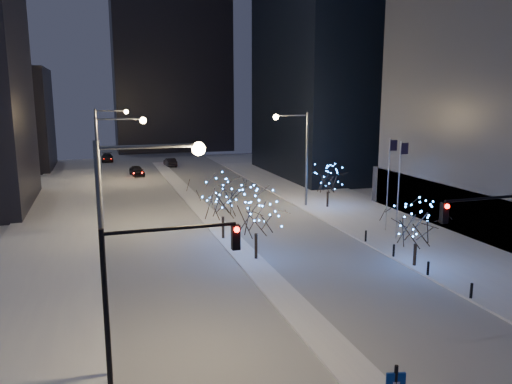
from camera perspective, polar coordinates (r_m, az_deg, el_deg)
name	(u,v)px	position (r m, az deg, el deg)	size (l,w,h in m)	color
ground	(345,363)	(23.77, 10.15, -18.69)	(160.00, 160.00, 0.00)	white
road	(196,203)	(55.32, -6.90, -1.31)	(20.00, 130.00, 0.02)	#A0A6AF
median	(205,213)	(50.52, -5.84, -2.39)	(2.00, 80.00, 0.15)	white
east_sidewalk	(390,226)	(47.04, 15.06, -3.72)	(10.00, 90.00, 0.15)	white
west_sidewalk	(47,256)	(40.09, -22.82, -6.77)	(8.00, 90.00, 0.15)	white
horizon_block	(170,51)	(111.69, -9.75, 15.59)	(24.00, 14.00, 42.00)	black
street_lamp_w_near	(129,226)	(20.84, -14.36, -3.83)	(4.40, 0.56, 10.00)	#595E66
street_lamp_w_mid	(110,156)	(45.46, -16.31, 3.96)	(4.40, 0.56, 10.00)	#595E66
street_lamp_w_far	(105,135)	(70.35, -16.89, 6.26)	(4.40, 0.56, 10.00)	#595E66
street_lamp_east	(299,147)	(52.41, 4.92, 5.18)	(3.90, 0.56, 10.00)	#595E66
traffic_signal_west	(148,283)	(19.49, -12.26, -10.14)	(5.26, 0.43, 7.00)	black
traffic_signal_east	(500,237)	(27.77, 26.11, -4.64)	(5.26, 0.43, 7.00)	black
flagpoles	(394,180)	(42.94, 15.50, 1.32)	(1.35, 2.60, 8.00)	silver
bollards	(410,259)	(36.35, 17.19, -7.31)	(0.16, 12.16, 0.90)	black
car_near	(137,171)	(76.06, -13.46, 2.38)	(1.74, 4.33, 1.47)	black
car_mid	(170,162)	(84.89, -9.78, 3.37)	(1.49, 4.28, 1.41)	black
car_far	(107,158)	(93.80, -16.64, 3.78)	(2.01, 4.95, 1.44)	black
holiday_tree_median_near	(256,212)	(35.37, 0.00, -2.34)	(5.18, 5.18, 5.29)	black
holiday_tree_median_far	(223,196)	(40.54, -3.83, -0.51)	(5.63, 5.63, 5.54)	black
holiday_tree_plaza_near	(417,224)	(35.76, 17.90, -3.47)	(4.72, 4.72, 4.69)	black
holiday_tree_plaza_far	(328,180)	(52.72, 8.24, 1.38)	(3.36, 3.36, 4.37)	black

